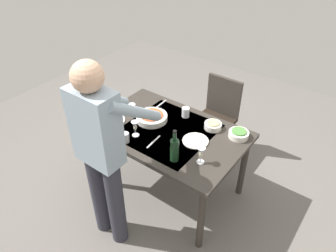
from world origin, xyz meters
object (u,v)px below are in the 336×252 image
object	(u,v)px
wine_glass_right	(135,126)
side_bowl_salad	(239,134)
serving_bowl_pasta	(152,117)
chair_near	(218,113)
dinner_plate_near	(195,141)
dining_table	(168,137)
person_server	(101,150)
wine_glass_left	(201,152)
water_cup_near_left	(125,137)
dinner_plate_far	(113,120)
side_bowl_bread	(213,125)
water_cup_near_right	(186,112)
wine_bottle	(174,149)
water_cup_far_left	(132,108)

from	to	relation	value
wine_glass_right	side_bowl_salad	bearing A→B (deg)	-144.47
wine_glass_right	serving_bowl_pasta	xyz separation A→B (m)	(0.04, -0.27, -0.07)
chair_near	dinner_plate_near	bearing A→B (deg)	104.75
dining_table	person_server	world-z (taller)	person_server
wine_glass_left	dinner_plate_near	bearing A→B (deg)	-48.80
person_server	water_cup_near_left	bearing A→B (deg)	-72.47
wine_glass_left	dinner_plate_far	size ratio (longest dim) A/B	0.66
side_bowl_bread	water_cup_near_left	bearing A→B (deg)	50.86
serving_bowl_pasta	wine_glass_left	bearing A→B (deg)	161.84
wine_glass_left	serving_bowl_pasta	world-z (taller)	wine_glass_left
chair_near	water_cup_near_right	size ratio (longest dim) A/B	9.31
wine_glass_left	side_bowl_bread	xyz separation A→B (m)	(0.16, -0.46, -0.07)
water_cup_near_left	side_bowl_salad	xyz separation A→B (m)	(-0.76, -0.65, -0.01)
serving_bowl_pasta	dining_table	bearing A→B (deg)	169.91
wine_bottle	side_bowl_bread	xyz separation A→B (m)	(-0.03, -0.57, -0.08)
water_cup_far_left	serving_bowl_pasta	bearing A→B (deg)	-176.72
chair_near	side_bowl_salad	xyz separation A→B (m)	(-0.49, 0.54, 0.25)
person_server	dining_table	bearing A→B (deg)	-96.76
wine_bottle	dinner_plate_far	xyz separation A→B (m)	(0.79, -0.10, -0.10)
chair_near	water_cup_far_left	size ratio (longest dim) A/B	9.55
wine_bottle	dinner_plate_near	distance (m)	0.32
dining_table	side_bowl_bread	distance (m)	0.43
dining_table	water_cup_far_left	distance (m)	0.48
water_cup_near_left	dining_table	bearing A→B (deg)	-119.54
wine_glass_left	serving_bowl_pasta	xyz separation A→B (m)	(0.69, -0.23, -0.07)
chair_near	water_cup_near_left	distance (m)	1.25
dinner_plate_near	dinner_plate_far	xyz separation A→B (m)	(0.80, 0.21, 0.00)
water_cup_near_right	dinner_plate_far	bearing A→B (deg)	42.72
dining_table	side_bowl_bread	bearing A→B (deg)	-138.49
water_cup_near_left	dinner_plate_far	xyz separation A→B (m)	(0.31, -0.16, -0.04)
chair_near	dinner_plate_far	xyz separation A→B (m)	(0.59, 1.03, 0.23)
person_server	side_bowl_salad	size ratio (longest dim) A/B	9.38
wine_glass_right	side_bowl_bread	distance (m)	0.72
water_cup_near_right	serving_bowl_pasta	world-z (taller)	water_cup_near_right
serving_bowl_pasta	chair_near	bearing A→B (deg)	-110.46
wine_glass_left	dinner_plate_far	bearing A→B (deg)	0.32
chair_near	water_cup_far_left	distance (m)	1.01
water_cup_near_right	serving_bowl_pasta	bearing A→B (deg)	47.02
wine_glass_left	wine_glass_right	xyz separation A→B (m)	(0.65, 0.05, 0.00)
dinner_plate_near	water_cup_near_right	bearing A→B (deg)	-43.25
wine_glass_right	dinner_plate_near	xyz separation A→B (m)	(-0.48, -0.25, -0.10)
person_server	side_bowl_bread	bearing A→B (deg)	-111.78
chair_near	side_bowl_bread	xyz separation A→B (m)	(-0.24, 0.56, 0.25)
person_server	dinner_plate_near	size ratio (longest dim) A/B	7.34
wine_glass_right	dinner_plate_near	bearing A→B (deg)	-152.31
dining_table	wine_glass_left	world-z (taller)	wine_glass_left
wine_glass_left	dinner_plate_far	distance (m)	0.99
wine_bottle	water_cup_near_left	distance (m)	0.49
dining_table	person_server	size ratio (longest dim) A/B	0.83
person_server	wine_glass_right	world-z (taller)	person_server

